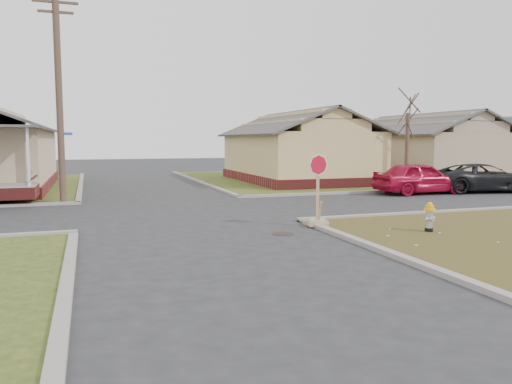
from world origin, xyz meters
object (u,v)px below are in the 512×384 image
object	(u,v)px
fire_hydrant	(429,215)
stop_sign	(318,210)
utility_pole	(59,94)
red_sedan	(419,178)
dark_pickup	(483,178)

from	to	relation	value
fire_hydrant	stop_sign	world-z (taller)	stop_sign
utility_pole	red_sedan	bearing A→B (deg)	-4.86
dark_pickup	utility_pole	bearing A→B (deg)	96.97
fire_hydrant	dark_pickup	xyz separation A→B (m)	(10.29, 8.92, 0.21)
stop_sign	utility_pole	bearing A→B (deg)	146.53
utility_pole	red_sedan	xyz separation A→B (m)	(17.05, -1.45, -3.85)
utility_pole	dark_pickup	world-z (taller)	utility_pole
fire_hydrant	red_sedan	distance (m)	11.26
utility_pole	red_sedan	world-z (taller)	utility_pole
fire_hydrant	utility_pole	bearing A→B (deg)	124.59
fire_hydrant	stop_sign	distance (m)	3.34
fire_hydrant	red_sedan	size ratio (longest dim) A/B	0.18
fire_hydrant	red_sedan	xyz separation A→B (m)	(6.50, 9.19, 0.28)
fire_hydrant	stop_sign	xyz separation A→B (m)	(-2.66, 2.03, 0.01)
fire_hydrant	dark_pickup	distance (m)	13.62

